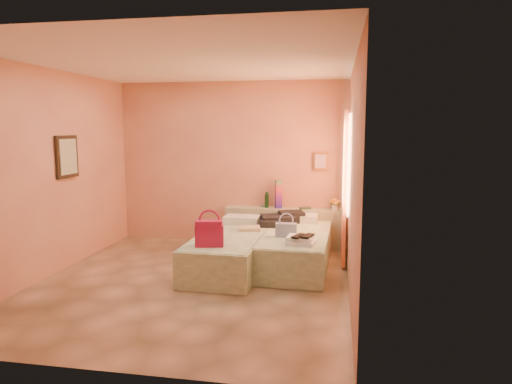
# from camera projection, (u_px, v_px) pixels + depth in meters

# --- Properties ---
(ground) EXTENTS (4.50, 4.50, 0.00)m
(ground) POSITION_uv_depth(u_px,v_px,m) (193.00, 282.00, 5.97)
(ground) COLOR tan
(ground) RESTS_ON ground
(room_walls) EXTENTS (4.02, 4.51, 2.81)m
(room_walls) POSITION_uv_depth(u_px,v_px,m) (218.00, 144.00, 6.24)
(room_walls) COLOR tan
(room_walls) RESTS_ON ground
(headboard_ledge) EXTENTS (2.05, 0.30, 0.65)m
(headboard_ledge) POSITION_uv_depth(u_px,v_px,m) (285.00, 227.00, 7.81)
(headboard_ledge) COLOR #AAB090
(headboard_ledge) RESTS_ON ground
(bed_left) EXTENTS (0.96, 2.03, 0.50)m
(bed_left) POSITION_uv_depth(u_px,v_px,m) (231.00, 252.00, 6.51)
(bed_left) COLOR beige
(bed_left) RESTS_ON ground
(bed_right) EXTENTS (0.96, 2.03, 0.50)m
(bed_right) POSITION_uv_depth(u_px,v_px,m) (295.00, 249.00, 6.65)
(bed_right) COLOR beige
(bed_right) RESTS_ON ground
(water_bottle) EXTENTS (0.07, 0.07, 0.25)m
(water_bottle) POSITION_uv_depth(u_px,v_px,m) (267.00, 200.00, 7.82)
(water_bottle) COLOR #163E1C
(water_bottle) RESTS_ON headboard_ledge
(rainbow_box) EXTENTS (0.14, 0.14, 0.48)m
(rainbow_box) POSITION_uv_depth(u_px,v_px,m) (278.00, 194.00, 7.75)
(rainbow_box) COLOR #B41644
(rainbow_box) RESTS_ON headboard_ledge
(small_dish) EXTENTS (0.12, 0.12, 0.03)m
(small_dish) POSITION_uv_depth(u_px,v_px,m) (264.00, 206.00, 7.88)
(small_dish) COLOR #519578
(small_dish) RESTS_ON headboard_ledge
(green_book) EXTENTS (0.21, 0.18, 0.03)m
(green_book) POSITION_uv_depth(u_px,v_px,m) (305.00, 208.00, 7.69)
(green_book) COLOR #294C34
(green_book) RESTS_ON headboard_ledge
(flower_vase) EXTENTS (0.23, 0.23, 0.23)m
(flower_vase) POSITION_uv_depth(u_px,v_px,m) (335.00, 203.00, 7.56)
(flower_vase) COLOR silver
(flower_vase) RESTS_ON headboard_ledge
(magenta_handbag) EXTENTS (0.39, 0.27, 0.34)m
(magenta_handbag) POSITION_uv_depth(u_px,v_px,m) (210.00, 233.00, 5.85)
(magenta_handbag) COLOR #B41644
(magenta_handbag) RESTS_ON bed_left
(khaki_garment) EXTENTS (0.36, 0.31, 0.05)m
(khaki_garment) POSITION_uv_depth(u_px,v_px,m) (250.00, 228.00, 6.76)
(khaki_garment) COLOR tan
(khaki_garment) RESTS_ON bed_left
(clothes_pile) EXTENTS (0.70, 0.70, 0.17)m
(clothes_pile) POSITION_uv_depth(u_px,v_px,m) (281.00, 219.00, 7.20)
(clothes_pile) COLOR black
(clothes_pile) RESTS_ON bed_right
(blue_handbag) EXTENTS (0.30, 0.15, 0.19)m
(blue_handbag) POSITION_uv_depth(u_px,v_px,m) (286.00, 230.00, 6.35)
(blue_handbag) COLOR #3C4891
(blue_handbag) RESTS_ON bed_right
(towel_stack) EXTENTS (0.39, 0.35, 0.10)m
(towel_stack) POSITION_uv_depth(u_px,v_px,m) (301.00, 240.00, 5.96)
(towel_stack) COLOR white
(towel_stack) RESTS_ON bed_right
(sandal_pair) EXTENTS (0.27, 0.31, 0.03)m
(sandal_pair) POSITION_uv_depth(u_px,v_px,m) (303.00, 236.00, 5.91)
(sandal_pair) COLOR black
(sandal_pair) RESTS_ON towel_stack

